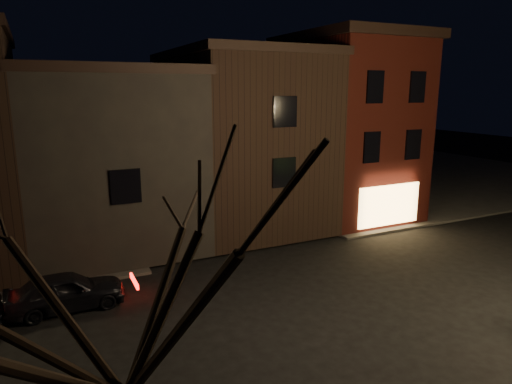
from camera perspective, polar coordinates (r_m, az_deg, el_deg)
ground at (r=17.31m, az=7.95°, el=-13.16°), size 120.00×120.00×0.00m
sidewalk_far_right at (r=44.32m, az=15.28°, el=2.61°), size 30.00×30.00×0.12m
corner_building at (r=28.03m, az=11.28°, el=8.17°), size 6.50×8.50×10.50m
row_building_a at (r=25.67m, az=-1.97°, el=6.73°), size 7.30×10.30×9.40m
row_building_b at (r=23.78m, az=-18.20°, el=4.40°), size 7.80×10.30×8.40m
bare_tree_left at (r=6.28m, az=-17.17°, el=-7.35°), size 5.60×5.60×7.50m
parked_car_a at (r=17.50m, az=-22.68°, el=-11.37°), size 3.96×1.65×1.34m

